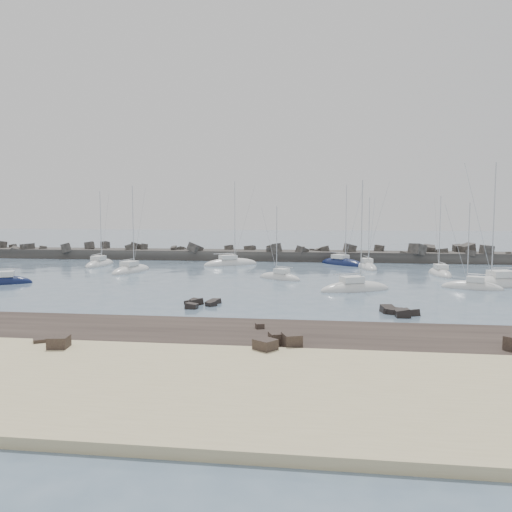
{
  "coord_description": "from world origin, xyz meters",
  "views": [
    {
      "loc": [
        6.86,
        -55.91,
        9.02
      ],
      "look_at": [
        -1.98,
        12.0,
        3.03
      ],
      "focal_mm": 35.0,
      "sensor_mm": 36.0,
      "label": 1
    }
  ],
  "objects_px": {
    "sailboat_4": "(231,264)",
    "sailboat_2": "(3,283)",
    "sailboat_10": "(440,274)",
    "sailboat_6": "(367,268)",
    "sailboat_1": "(100,265)",
    "sailboat_3": "(131,271)",
    "sailboat_9": "(472,288)",
    "sailboat_5": "(280,278)",
    "sailboat_7": "(355,289)",
    "sailboat_8": "(342,264)",
    "sailboat_11": "(497,285)"
  },
  "relations": [
    {
      "from": "sailboat_3",
      "to": "sailboat_7",
      "type": "relative_size",
      "value": 1.02
    },
    {
      "from": "sailboat_6",
      "to": "sailboat_10",
      "type": "distance_m",
      "value": 12.05
    },
    {
      "from": "sailboat_3",
      "to": "sailboat_6",
      "type": "bearing_deg",
      "value": 14.73
    },
    {
      "from": "sailboat_1",
      "to": "sailboat_6",
      "type": "bearing_deg",
      "value": 1.76
    },
    {
      "from": "sailboat_6",
      "to": "sailboat_4",
      "type": "bearing_deg",
      "value": 173.85
    },
    {
      "from": "sailboat_10",
      "to": "sailboat_3",
      "type": "bearing_deg",
      "value": -177.12
    },
    {
      "from": "sailboat_4",
      "to": "sailboat_1",
      "type": "bearing_deg",
      "value": -170.08
    },
    {
      "from": "sailboat_5",
      "to": "sailboat_10",
      "type": "height_order",
      "value": "sailboat_10"
    },
    {
      "from": "sailboat_3",
      "to": "sailboat_5",
      "type": "xyz_separation_m",
      "value": [
        23.11,
        -5.24,
        -0.0
      ]
    },
    {
      "from": "sailboat_6",
      "to": "sailboat_7",
      "type": "bearing_deg",
      "value": -98.48
    },
    {
      "from": "sailboat_1",
      "to": "sailboat_11",
      "type": "distance_m",
      "value": 61.17
    },
    {
      "from": "sailboat_3",
      "to": "sailboat_5",
      "type": "distance_m",
      "value": 23.69
    },
    {
      "from": "sailboat_1",
      "to": "sailboat_5",
      "type": "bearing_deg",
      "value": -22.71
    },
    {
      "from": "sailboat_2",
      "to": "sailboat_3",
      "type": "bearing_deg",
      "value": 51.3
    },
    {
      "from": "sailboat_10",
      "to": "sailboat_11",
      "type": "distance_m",
      "value": 11.5
    },
    {
      "from": "sailboat_6",
      "to": "sailboat_7",
      "type": "relative_size",
      "value": 0.9
    },
    {
      "from": "sailboat_3",
      "to": "sailboat_5",
      "type": "bearing_deg",
      "value": -12.77
    },
    {
      "from": "sailboat_3",
      "to": "sailboat_10",
      "type": "height_order",
      "value": "sailboat_3"
    },
    {
      "from": "sailboat_5",
      "to": "sailboat_8",
      "type": "xyz_separation_m",
      "value": [
        9.17,
        20.29,
        0.01
      ]
    },
    {
      "from": "sailboat_3",
      "to": "sailboat_10",
      "type": "relative_size",
      "value": 1.14
    },
    {
      "from": "sailboat_6",
      "to": "sailboat_8",
      "type": "relative_size",
      "value": 0.83
    },
    {
      "from": "sailboat_1",
      "to": "sailboat_10",
      "type": "xyz_separation_m",
      "value": [
        54.53,
        -5.8,
        -0.01
      ]
    },
    {
      "from": "sailboat_8",
      "to": "sailboat_10",
      "type": "distance_m",
      "value": 18.56
    },
    {
      "from": "sailboat_10",
      "to": "sailboat_1",
      "type": "bearing_deg",
      "value": 173.92
    },
    {
      "from": "sailboat_2",
      "to": "sailboat_5",
      "type": "distance_m",
      "value": 35.64
    },
    {
      "from": "sailboat_2",
      "to": "sailboat_3",
      "type": "xyz_separation_m",
      "value": [
        11.39,
        14.21,
        -0.01
      ]
    },
    {
      "from": "sailboat_2",
      "to": "sailboat_3",
      "type": "relative_size",
      "value": 0.8
    },
    {
      "from": "sailboat_1",
      "to": "sailboat_3",
      "type": "distance_m",
      "value": 11.95
    },
    {
      "from": "sailboat_10",
      "to": "sailboat_7",
      "type": "bearing_deg",
      "value": -128.81
    },
    {
      "from": "sailboat_1",
      "to": "sailboat_10",
      "type": "bearing_deg",
      "value": -6.08
    },
    {
      "from": "sailboat_4",
      "to": "sailboat_8",
      "type": "distance_m",
      "value": 19.33
    },
    {
      "from": "sailboat_8",
      "to": "sailboat_1",
      "type": "bearing_deg",
      "value": -170.39
    },
    {
      "from": "sailboat_2",
      "to": "sailboat_10",
      "type": "relative_size",
      "value": 0.91
    },
    {
      "from": "sailboat_11",
      "to": "sailboat_9",
      "type": "bearing_deg",
      "value": -144.72
    },
    {
      "from": "sailboat_3",
      "to": "sailboat_10",
      "type": "bearing_deg",
      "value": 2.88
    },
    {
      "from": "sailboat_4",
      "to": "sailboat_9",
      "type": "height_order",
      "value": "sailboat_4"
    },
    {
      "from": "sailboat_1",
      "to": "sailboat_7",
      "type": "height_order",
      "value": "sailboat_7"
    },
    {
      "from": "sailboat_1",
      "to": "sailboat_10",
      "type": "distance_m",
      "value": 54.84
    },
    {
      "from": "sailboat_2",
      "to": "sailboat_11",
      "type": "relative_size",
      "value": 0.69
    },
    {
      "from": "sailboat_9",
      "to": "sailboat_11",
      "type": "height_order",
      "value": "sailboat_11"
    },
    {
      "from": "sailboat_3",
      "to": "sailboat_10",
      "type": "xyz_separation_m",
      "value": [
        45.76,
        2.3,
        -0.0
      ]
    },
    {
      "from": "sailboat_5",
      "to": "sailboat_11",
      "type": "distance_m",
      "value": 27.21
    },
    {
      "from": "sailboat_11",
      "to": "sailboat_8",
      "type": "bearing_deg",
      "value": 127.38
    },
    {
      "from": "sailboat_2",
      "to": "sailboat_6",
      "type": "height_order",
      "value": "sailboat_6"
    },
    {
      "from": "sailboat_5",
      "to": "sailboat_9",
      "type": "bearing_deg",
      "value": -13.8
    },
    {
      "from": "sailboat_2",
      "to": "sailboat_5",
      "type": "xyz_separation_m",
      "value": [
        34.49,
        8.98,
        -0.01
      ]
    },
    {
      "from": "sailboat_3",
      "to": "sailboat_9",
      "type": "relative_size",
      "value": 1.27
    },
    {
      "from": "sailboat_4",
      "to": "sailboat_2",
      "type": "bearing_deg",
      "value": -133.22
    },
    {
      "from": "sailboat_2",
      "to": "sailboat_8",
      "type": "relative_size",
      "value": 0.76
    },
    {
      "from": "sailboat_2",
      "to": "sailboat_8",
      "type": "bearing_deg",
      "value": 33.83
    }
  ]
}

